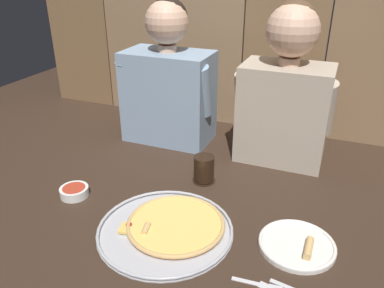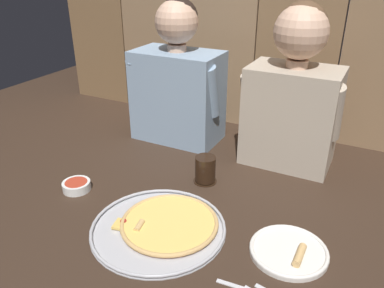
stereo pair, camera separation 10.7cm
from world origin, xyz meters
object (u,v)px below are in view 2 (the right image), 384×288
Objects in this scene: dinner_plate at (289,251)px; dipping_bowl at (77,185)px; diner_left at (177,80)px; diner_right at (294,92)px; drinking_glass at (205,170)px; pizza_tray at (163,226)px.

dipping_bowl is at bearing -178.43° from dinner_plate.
diner_left reaches higher than dipping_bowl.
diner_right is (-0.15, 0.54, 0.28)m from dinner_plate.
diner_left is (-0.28, 0.30, 0.23)m from drinking_glass.
dinner_plate reaches higher than pizza_tray.
dipping_bowl reaches higher than pizza_tray.
pizza_tray is 0.71m from diner_right.
dinner_plate is 0.89m from diner_left.
pizza_tray is 0.68× the size of diner_left.
diner_left is at bearing 140.63° from dinner_plate.
pizza_tray is 0.38m from dinner_plate.
drinking_glass is at bearing -46.69° from diner_left.
drinking_glass is 0.17× the size of diner_left.
diner_right is (0.50, 0.00, 0.02)m from diner_left.
dinner_plate is at bearing 10.04° from pizza_tray.
pizza_tray is 0.72m from diner_left.
dipping_bowl is at bearing -137.45° from diner_right.
drinking_glass is (-0.00, 0.31, 0.04)m from pizza_tray.
diner_right reaches higher than diner_left.
drinking_glass is at bearing -127.18° from diner_right.
pizza_tray is 0.31m from drinking_glass.
diner_left is at bearing 115.00° from pizza_tray.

